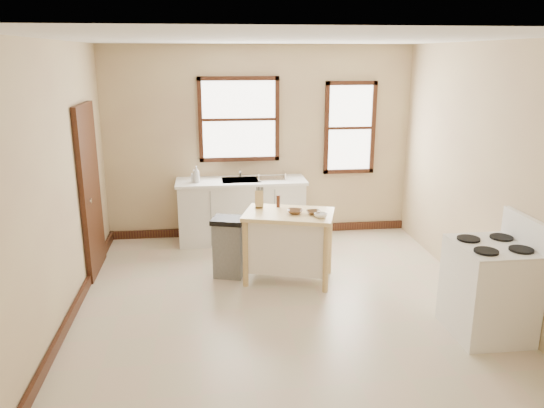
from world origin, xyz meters
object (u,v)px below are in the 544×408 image
(bowl_b, at_px, (314,212))
(dish_rack, at_px, (271,176))
(soap_bottle_b, at_px, (194,176))
(trash_bin, at_px, (229,247))
(bowl_c, at_px, (321,215))
(soap_bottle_a, at_px, (196,174))
(knife_block, at_px, (259,200))
(gas_stove, at_px, (490,277))
(pepper_grinder, at_px, (278,201))
(kitchen_island, at_px, (289,246))
(bowl_a, at_px, (295,212))

(bowl_b, bearing_deg, dish_rack, 101.34)
(soap_bottle_b, height_order, trash_bin, soap_bottle_b)
(bowl_c, bearing_deg, soap_bottle_a, 131.36)
(knife_block, relative_size, gas_stove, 0.17)
(gas_stove, bearing_deg, bowl_b, 135.81)
(soap_bottle_b, xyz_separation_m, knife_block, (0.80, -1.17, -0.05))
(pepper_grinder, bearing_deg, dish_rack, 87.28)
(soap_bottle_a, distance_m, gas_stove, 4.08)
(bowl_b, xyz_separation_m, bowl_c, (0.05, -0.14, 0.00))
(kitchen_island, height_order, trash_bin, kitchen_island)
(bowl_b, bearing_deg, soap_bottle_a, 132.82)
(soap_bottle_a, distance_m, bowl_b, 2.03)
(kitchen_island, relative_size, knife_block, 5.21)
(knife_block, bearing_deg, bowl_a, -34.15)
(kitchen_island, xyz_separation_m, trash_bin, (-0.71, 0.20, -0.05))
(knife_block, bearing_deg, dish_rack, 79.88)
(dish_rack, height_order, bowl_c, dish_rack)
(dish_rack, distance_m, gas_stove, 3.49)
(pepper_grinder, height_order, bowl_b, pepper_grinder)
(knife_block, xyz_separation_m, bowl_a, (0.39, -0.30, -0.08))
(pepper_grinder, distance_m, bowl_c, 0.64)
(kitchen_island, xyz_separation_m, bowl_c, (0.33, -0.24, 0.45))
(soap_bottle_a, xyz_separation_m, bowl_b, (1.38, -1.49, -0.17))
(soap_bottle_b, height_order, bowl_b, soap_bottle_b)
(dish_rack, distance_m, knife_block, 1.25)
(bowl_b, bearing_deg, kitchen_island, 160.38)
(dish_rack, bearing_deg, soap_bottle_a, -167.11)
(knife_block, bearing_deg, pepper_grinder, -0.03)
(knife_block, relative_size, pepper_grinder, 1.33)
(pepper_grinder, height_order, bowl_a, pepper_grinder)
(pepper_grinder, bearing_deg, gas_stove, -43.85)
(bowl_b, distance_m, gas_stove, 2.05)
(soap_bottle_a, relative_size, pepper_grinder, 1.59)
(soap_bottle_b, height_order, kitchen_island, soap_bottle_b)
(knife_block, distance_m, bowl_a, 0.50)
(pepper_grinder, bearing_deg, soap_bottle_a, 131.26)
(soap_bottle_b, xyz_separation_m, dish_rack, (1.10, 0.04, -0.04))
(soap_bottle_a, bearing_deg, bowl_a, -56.51)
(bowl_c, bearing_deg, knife_block, 143.16)
(soap_bottle_b, relative_size, trash_bin, 0.23)
(soap_bottle_a, distance_m, dish_rack, 1.07)
(trash_bin, height_order, gas_stove, gas_stove)
(soap_bottle_a, height_order, knife_block, soap_bottle_a)
(kitchen_island, relative_size, gas_stove, 0.88)
(bowl_c, bearing_deg, bowl_b, 111.14)
(pepper_grinder, relative_size, gas_stove, 0.13)
(soap_bottle_a, bearing_deg, dish_rack, -1.08)
(kitchen_island, distance_m, bowl_b, 0.54)
(soap_bottle_a, height_order, bowl_a, soap_bottle_a)
(bowl_b, distance_m, trash_bin, 1.15)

